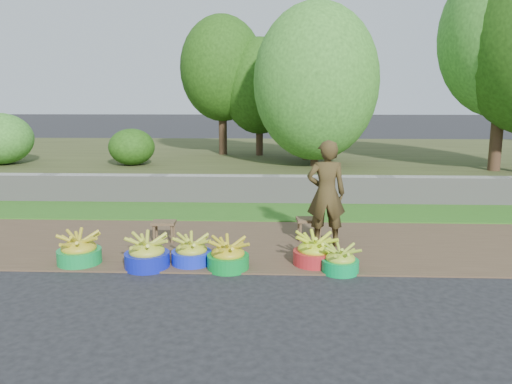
{
  "coord_description": "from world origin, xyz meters",
  "views": [
    {
      "loc": [
        0.1,
        -5.58,
        2.04
      ],
      "look_at": [
        -0.18,
        1.3,
        0.75
      ],
      "focal_mm": 35.0,
      "sensor_mm": 36.0,
      "label": 1
    }
  ],
  "objects_px": {
    "basin_c": "(191,252)",
    "basin_d": "(228,256)",
    "basin_f": "(340,261)",
    "basin_a": "(79,250)",
    "stool_left": "(164,225)",
    "basin_e": "(315,252)",
    "vendor_woman": "(326,194)",
    "basin_b": "(147,254)",
    "stool_right": "(309,223)"
  },
  "relations": [
    {
      "from": "basin_d",
      "to": "basin_f",
      "type": "relative_size",
      "value": 1.15
    },
    {
      "from": "basin_d",
      "to": "basin_f",
      "type": "height_order",
      "value": "basin_d"
    },
    {
      "from": "basin_f",
      "to": "stool_left",
      "type": "distance_m",
      "value": 2.65
    },
    {
      "from": "vendor_woman",
      "to": "stool_right",
      "type": "bearing_deg",
      "value": -53.31
    },
    {
      "from": "basin_f",
      "to": "basin_c",
      "type": "bearing_deg",
      "value": 173.53
    },
    {
      "from": "basin_b",
      "to": "stool_right",
      "type": "relative_size",
      "value": 1.41
    },
    {
      "from": "basin_a",
      "to": "stool_left",
      "type": "xyz_separation_m",
      "value": [
        0.84,
        1.0,
        0.07
      ]
    },
    {
      "from": "basin_a",
      "to": "basin_d",
      "type": "height_order",
      "value": "basin_a"
    },
    {
      "from": "stool_right",
      "to": "basin_a",
      "type": "bearing_deg",
      "value": -158.52
    },
    {
      "from": "basin_e",
      "to": "basin_f",
      "type": "height_order",
      "value": "basin_e"
    },
    {
      "from": "stool_left",
      "to": "vendor_woman",
      "type": "bearing_deg",
      "value": -2.72
    },
    {
      "from": "basin_c",
      "to": "basin_f",
      "type": "relative_size",
      "value": 1.12
    },
    {
      "from": "basin_f",
      "to": "basin_b",
      "type": "bearing_deg",
      "value": 178.41
    },
    {
      "from": "basin_b",
      "to": "basin_f",
      "type": "height_order",
      "value": "basin_b"
    },
    {
      "from": "basin_a",
      "to": "basin_c",
      "type": "distance_m",
      "value": 1.4
    },
    {
      "from": "vendor_woman",
      "to": "basin_e",
      "type": "bearing_deg",
      "value": 74.03
    },
    {
      "from": "stool_right",
      "to": "basin_e",
      "type": "bearing_deg",
      "value": -90.12
    },
    {
      "from": "basin_b",
      "to": "stool_right",
      "type": "height_order",
      "value": "basin_b"
    },
    {
      "from": "basin_b",
      "to": "basin_e",
      "type": "distance_m",
      "value": 2.06
    },
    {
      "from": "basin_f",
      "to": "vendor_woman",
      "type": "bearing_deg",
      "value": 94.3
    },
    {
      "from": "basin_c",
      "to": "vendor_woman",
      "type": "xyz_separation_m",
      "value": [
        1.73,
        0.85,
        0.59
      ]
    },
    {
      "from": "basin_f",
      "to": "stool_left",
      "type": "xyz_separation_m",
      "value": [
        -2.38,
        1.17,
        0.1
      ]
    },
    {
      "from": "stool_right",
      "to": "vendor_woman",
      "type": "relative_size",
      "value": 0.26
    },
    {
      "from": "basin_e",
      "to": "basin_d",
      "type": "bearing_deg",
      "value": -169.82
    },
    {
      "from": "basin_c",
      "to": "stool_left",
      "type": "relative_size",
      "value": 1.46
    },
    {
      "from": "basin_a",
      "to": "basin_b",
      "type": "xyz_separation_m",
      "value": [
        0.88,
        -0.1,
        0.0
      ]
    },
    {
      "from": "vendor_woman",
      "to": "basin_b",
      "type": "bearing_deg",
      "value": 22.1
    },
    {
      "from": "basin_e",
      "to": "basin_f",
      "type": "xyz_separation_m",
      "value": [
        0.29,
        -0.25,
        -0.03
      ]
    },
    {
      "from": "basin_d",
      "to": "basin_e",
      "type": "bearing_deg",
      "value": 10.18
    },
    {
      "from": "basin_a",
      "to": "vendor_woman",
      "type": "distance_m",
      "value": 3.31
    },
    {
      "from": "basin_b",
      "to": "basin_f",
      "type": "xyz_separation_m",
      "value": [
        2.34,
        -0.06,
        -0.03
      ]
    },
    {
      "from": "basin_c",
      "to": "basin_d",
      "type": "relative_size",
      "value": 0.98
    },
    {
      "from": "basin_d",
      "to": "stool_right",
      "type": "xyz_separation_m",
      "value": [
        1.06,
        1.26,
        0.11
      ]
    },
    {
      "from": "basin_e",
      "to": "basin_f",
      "type": "relative_size",
      "value": 1.19
    },
    {
      "from": "basin_b",
      "to": "vendor_woman",
      "type": "xyz_separation_m",
      "value": [
        2.26,
        1.0,
        0.57
      ]
    },
    {
      "from": "basin_c",
      "to": "basin_d",
      "type": "height_order",
      "value": "basin_d"
    },
    {
      "from": "stool_left",
      "to": "vendor_woman",
      "type": "distance_m",
      "value": 2.35
    },
    {
      "from": "basin_e",
      "to": "stool_left",
      "type": "distance_m",
      "value": 2.28
    },
    {
      "from": "basin_c",
      "to": "stool_left",
      "type": "bearing_deg",
      "value": 120.23
    },
    {
      "from": "basin_d",
      "to": "stool_right",
      "type": "distance_m",
      "value": 1.65
    },
    {
      "from": "basin_f",
      "to": "vendor_woman",
      "type": "relative_size",
      "value": 0.3
    },
    {
      "from": "basin_a",
      "to": "stool_left",
      "type": "bearing_deg",
      "value": 50.05
    },
    {
      "from": "basin_d",
      "to": "stool_right",
      "type": "height_order",
      "value": "basin_d"
    },
    {
      "from": "basin_a",
      "to": "basin_c",
      "type": "bearing_deg",
      "value": 1.69
    },
    {
      "from": "basin_a",
      "to": "stool_right",
      "type": "bearing_deg",
      "value": 21.48
    },
    {
      "from": "basin_d",
      "to": "stool_right",
      "type": "bearing_deg",
      "value": 49.96
    },
    {
      "from": "basin_a",
      "to": "stool_right",
      "type": "height_order",
      "value": "basin_a"
    },
    {
      "from": "basin_c",
      "to": "vendor_woman",
      "type": "bearing_deg",
      "value": 26.21
    },
    {
      "from": "basin_d",
      "to": "stool_left",
      "type": "relative_size",
      "value": 1.5
    },
    {
      "from": "basin_b",
      "to": "basin_d",
      "type": "distance_m",
      "value": 0.99
    }
  ]
}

